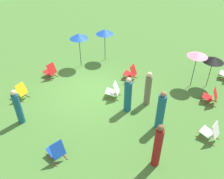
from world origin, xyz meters
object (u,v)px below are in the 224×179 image
at_px(deckchair_4, 211,132).
at_px(umbrella_1, 214,59).
at_px(umbrella_2, 79,36).
at_px(person_2, 18,107).
at_px(umbrella_3, 198,54).
at_px(deckchair_2, 131,73).
at_px(person_1, 161,112).
at_px(person_4, 128,95).
at_px(deckchair_7, 211,96).
at_px(deckchair_3, 50,71).
at_px(person_0, 158,146).
at_px(umbrella_0, 105,32).
at_px(deckchair_6, 113,91).
at_px(deckchair_5, 20,91).
at_px(person_3, 148,89).
at_px(deckchair_1, 56,151).

bearing_deg(deckchair_4, umbrella_1, -153.92).
distance_m(umbrella_2, person_2, 5.22).
bearing_deg(person_2, umbrella_3, -5.94).
distance_m(deckchair_2, umbrella_3, 3.45).
xyz_separation_m(person_1, person_4, (-0.33, -1.62, -0.05)).
bearing_deg(deckchair_7, deckchair_3, -79.05).
bearing_deg(deckchair_4, person_0, -20.88).
bearing_deg(deckchair_2, deckchair_4, 59.75).
distance_m(deckchair_2, umbrella_0, 2.90).
distance_m(deckchair_6, person_1, 2.82).
bearing_deg(person_2, deckchair_3, 56.65).
height_order(person_1, person_2, person_1).
bearing_deg(deckchair_5, person_2, 46.45).
distance_m(deckchair_3, person_2, 3.56).
relative_size(deckchair_3, umbrella_0, 0.43).
bearing_deg(person_4, person_2, 106.19).
bearing_deg(person_3, deckchair_6, -39.46).
bearing_deg(umbrella_0, deckchair_2, 64.23).
relative_size(deckchair_3, deckchair_5, 1.00).
height_order(deckchair_5, person_0, person_0).
bearing_deg(umbrella_1, deckchair_1, -26.45).
relative_size(deckchair_2, person_2, 0.50).
bearing_deg(deckchair_4, deckchair_5, -65.50).
bearing_deg(deckchair_7, umbrella_0, -102.83).
relative_size(deckchair_7, person_4, 0.48).
bearing_deg(deckchair_3, deckchair_4, 93.62).
xyz_separation_m(deckchair_3, umbrella_2, (-1.80, 0.71, 1.47)).
bearing_deg(deckchair_4, person_4, -76.48).
distance_m(umbrella_1, umbrella_2, 6.99).
bearing_deg(umbrella_0, person_3, 56.15).
bearing_deg(deckchair_3, deckchair_7, 109.90).
xyz_separation_m(umbrella_3, person_1, (3.69, -0.33, -0.93)).
height_order(person_1, person_3, person_1).
xyz_separation_m(person_1, person_3, (-1.19, -1.05, -0.04)).
xyz_separation_m(deckchair_4, person_0, (2.18, -1.41, 0.54)).
bearing_deg(deckchair_1, deckchair_7, 163.70).
bearing_deg(deckchair_3, umbrella_2, 163.85).
bearing_deg(deckchair_5, deckchair_1, 63.14).
xyz_separation_m(deckchair_2, person_1, (2.68, 2.64, 0.51)).
relative_size(deckchair_3, person_0, 0.44).
relative_size(umbrella_2, person_1, 1.07).
xyz_separation_m(umbrella_0, person_1, (3.78, 4.92, -0.91)).
relative_size(deckchair_5, person_0, 0.44).
bearing_deg(umbrella_1, deckchair_4, 14.13).
distance_m(deckchair_2, person_2, 5.88).
relative_size(deckchair_1, person_3, 0.50).
relative_size(deckchair_6, umbrella_1, 0.51).
xyz_separation_m(deckchair_7, umbrella_0, (-1.03, -6.41, 1.42)).
bearing_deg(deckchair_4, deckchair_6, -83.07).
xyz_separation_m(deckchair_4, person_1, (0.43, -1.96, 0.51)).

